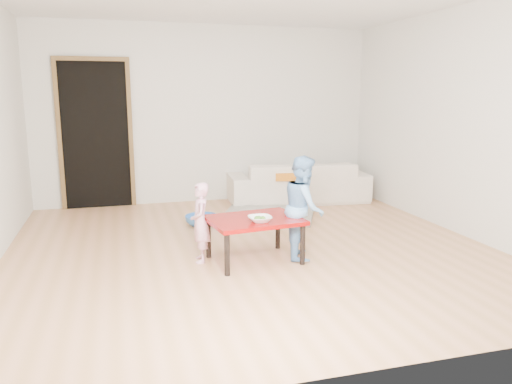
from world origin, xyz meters
name	(u,v)px	position (x,y,z in m)	size (l,w,h in m)	color
floor	(251,248)	(0.00, 0.00, 0.00)	(5.00, 5.00, 0.01)	tan
back_wall	(207,115)	(0.00, 2.50, 1.30)	(5.00, 0.02, 2.60)	silver
right_wall	(461,122)	(2.50, 0.00, 1.30)	(0.02, 5.00, 2.60)	silver
doorway	(96,136)	(-1.60, 2.48, 1.02)	(1.02, 0.08, 2.11)	brown
sofa	(298,182)	(1.29, 2.05, 0.30)	(2.08, 0.81, 0.61)	beige
cushion	(289,175)	(1.05, 1.78, 0.45)	(0.41, 0.36, 0.11)	orange
red_table	(255,240)	(-0.07, -0.40, 0.22)	(0.87, 0.65, 0.43)	maroon
bowl	(260,219)	(-0.06, -0.55, 0.46)	(0.22, 0.22, 0.05)	white
broccoli	(260,219)	(-0.06, -0.55, 0.46)	(0.12, 0.12, 0.06)	#2D5919
child_pink	(200,223)	(-0.58, -0.27, 0.39)	(0.29, 0.19, 0.78)	#D15F8C
child_blue	(304,207)	(0.44, -0.40, 0.51)	(0.50, 0.39, 1.03)	#5CA2D6
basin	(202,221)	(-0.35, 1.05, 0.06)	(0.41, 0.41, 0.13)	#336FC0
blanket	(269,214)	(0.59, 1.27, 0.03)	(1.16, 0.97, 0.06)	#9F988C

